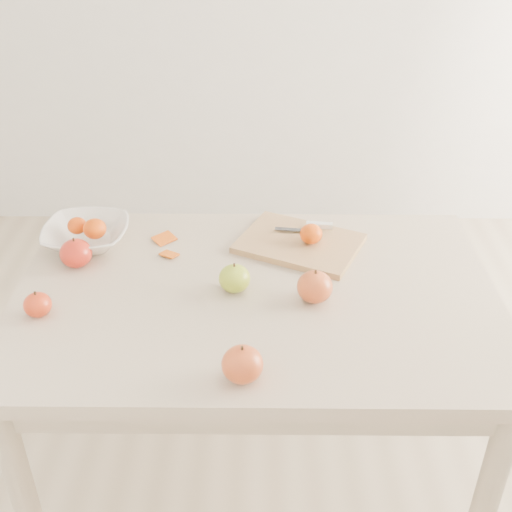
{
  "coord_description": "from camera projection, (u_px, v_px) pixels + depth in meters",
  "views": [
    {
      "loc": [
        0.01,
        -1.31,
        1.67
      ],
      "look_at": [
        0.0,
        0.05,
        0.82
      ],
      "focal_mm": 45.0,
      "sensor_mm": 36.0,
      "label": 1
    }
  ],
  "objects": [
    {
      "name": "apple_red_e",
      "position": [
        315.0,
        287.0,
        1.54
      ],
      "size": [
        0.09,
        0.09,
        0.08
      ],
      "primitive_type": "ellipsoid",
      "color": "maroon",
      "rests_on": "table"
    },
    {
      "name": "ground",
      "position": [
        256.0,
        487.0,
        1.99
      ],
      "size": [
        3.5,
        3.5,
        0.0
      ],
      "primitive_type": "plane",
      "color": "#C6B293",
      "rests_on": "ground"
    },
    {
      "name": "orange_peel_b",
      "position": [
        169.0,
        255.0,
        1.73
      ],
      "size": [
        0.06,
        0.05,
        0.01
      ],
      "primitive_type": "cube",
      "rotation": [
        -0.14,
        0.0,
        -0.54
      ],
      "color": "#CB540E",
      "rests_on": "table"
    },
    {
      "name": "cutting_board",
      "position": [
        299.0,
        243.0,
        1.77
      ],
      "size": [
        0.38,
        0.34,
        0.02
      ],
      "primitive_type": "cube",
      "rotation": [
        0.0,
        0.0,
        -0.43
      ],
      "color": "tan",
      "rests_on": "table"
    },
    {
      "name": "board_tangerine",
      "position": [
        311.0,
        234.0,
        1.74
      ],
      "size": [
        0.06,
        0.06,
        0.05
      ],
      "primitive_type": "ellipsoid",
      "color": "#E35008",
      "rests_on": "cutting_board"
    },
    {
      "name": "bowl_tangerine_near",
      "position": [
        77.0,
        226.0,
        1.77
      ],
      "size": [
        0.05,
        0.05,
        0.05
      ],
      "primitive_type": "ellipsoid",
      "color": "#E13B07",
      "rests_on": "fruit_bowl"
    },
    {
      "name": "bowl_tangerine_far",
      "position": [
        95.0,
        229.0,
        1.74
      ],
      "size": [
        0.06,
        0.06,
        0.06
      ],
      "primitive_type": "ellipsoid",
      "color": "#D74B07",
      "rests_on": "fruit_bowl"
    },
    {
      "name": "paring_knife",
      "position": [
        315.0,
        226.0,
        1.82
      ],
      "size": [
        0.17,
        0.05,
        0.01
      ],
      "color": "white",
      "rests_on": "cutting_board"
    },
    {
      "name": "apple_green",
      "position": [
        235.0,
        278.0,
        1.58
      ],
      "size": [
        0.08,
        0.08,
        0.07
      ],
      "primitive_type": "ellipsoid",
      "color": "#6F9F17",
      "rests_on": "table"
    },
    {
      "name": "apple_red_d",
      "position": [
        38.0,
        305.0,
        1.5
      ],
      "size": [
        0.07,
        0.07,
        0.06
      ],
      "primitive_type": "ellipsoid",
      "color": "#A6020A",
      "rests_on": "table"
    },
    {
      "name": "table",
      "position": [
        256.0,
        322.0,
        1.65
      ],
      "size": [
        1.2,
        0.8,
        0.75
      ],
      "color": "#C8B297",
      "rests_on": "ground"
    },
    {
      "name": "orange_peel_a",
      "position": [
        164.0,
        240.0,
        1.8
      ],
      "size": [
        0.07,
        0.07,
        0.01
      ],
      "primitive_type": "cube",
      "rotation": [
        0.21,
        0.0,
        0.76
      ],
      "color": "#CF520E",
      "rests_on": "table"
    },
    {
      "name": "fruit_bowl",
      "position": [
        87.0,
        235.0,
        1.77
      ],
      "size": [
        0.23,
        0.23,
        0.06
      ],
      "primitive_type": "imported",
      "color": "white",
      "rests_on": "table"
    },
    {
      "name": "apple_red_c",
      "position": [
        242.0,
        364.0,
        1.31
      ],
      "size": [
        0.09,
        0.09,
        0.08
      ],
      "primitive_type": "ellipsoid",
      "color": "#9F180F",
      "rests_on": "table"
    },
    {
      "name": "apple_red_a",
      "position": [
        76.0,
        253.0,
        1.67
      ],
      "size": [
        0.08,
        0.08,
        0.08
      ],
      "primitive_type": "ellipsoid",
      "color": "#9C080F",
      "rests_on": "table"
    }
  ]
}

